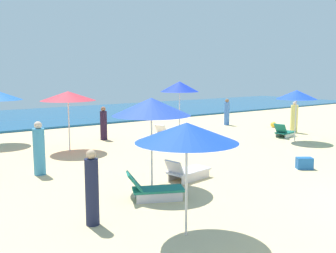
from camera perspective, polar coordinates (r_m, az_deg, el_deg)
name	(u,v)px	position (r m, az deg, el deg)	size (l,w,h in m)	color
ocean	(54,116)	(29.22, -16.32, 1.52)	(60.00, 11.87, 0.12)	#155386
umbrella_0	(187,133)	(7.45, 2.75, -0.89)	(2.01, 2.01, 2.25)	silver
umbrella_1	(68,96)	(16.18, -14.45, 4.35)	(2.20, 2.20, 2.43)	silver
umbrella_2	(297,95)	(18.80, 18.33, 4.45)	(1.81, 1.81, 2.37)	silver
lounge_chair_2_0	(284,132)	(20.10, 16.68, -0.79)	(1.35, 0.78, 0.71)	silver
umbrella_3	(151,107)	(10.62, -2.44, 2.91)	(2.16, 2.16, 2.51)	silver
lounge_chair_3_0	(187,171)	(11.71, 2.77, -6.59)	(1.51, 0.84, 0.68)	silver
lounge_chair_3_1	(154,189)	(9.93, -2.09, -9.21)	(1.53, 1.12, 0.73)	silver
umbrella_6	(180,87)	(19.84, 1.71, 5.85)	(1.95, 1.95, 2.72)	silver
lounge_chair_6_0	(165,132)	(19.20, -0.41, -0.85)	(1.35, 0.99, 0.69)	silver
beachgoer_0	(294,118)	(21.68, 17.99, 1.16)	(0.41, 0.41, 1.66)	#F9E172
beachgoer_1	(104,124)	(18.67, -9.42, 0.33)	(0.41, 0.41, 1.58)	#29182F
beachgoer_3	(92,190)	(8.39, -11.08, -9.05)	(0.36, 0.36, 1.62)	#1C223F
beachgoer_4	(227,113)	(23.80, 8.61, 2.02)	(0.35, 0.35, 1.60)	#4578CD
beachgoer_5	(39,150)	(12.80, -18.37, -3.29)	(0.46, 0.46, 1.69)	teal
cooler_box_0	(304,163)	(13.76, 19.35, -5.09)	(0.52, 0.32, 0.38)	#1D5DAD
beach_ball_1	(273,125)	(23.44, 15.18, 0.28)	(0.33, 0.33, 0.33)	yellow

